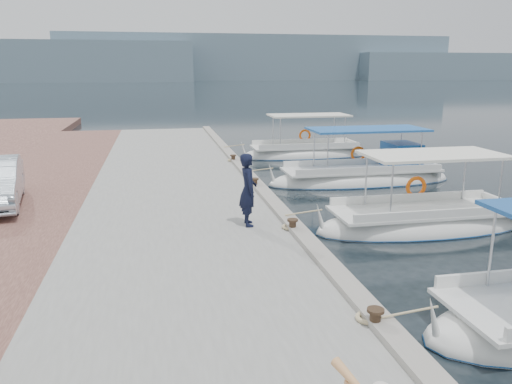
# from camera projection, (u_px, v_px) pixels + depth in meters

# --- Properties ---
(ground) EXTENTS (400.00, 400.00, 0.00)m
(ground) POSITION_uv_depth(u_px,v_px,m) (324.00, 271.00, 11.56)
(ground) COLOR black
(ground) RESTS_ON ground
(concrete_quay) EXTENTS (6.00, 40.00, 0.50)m
(concrete_quay) POSITION_uv_depth(u_px,v_px,m) (182.00, 210.00, 15.69)
(concrete_quay) COLOR gray
(concrete_quay) RESTS_ON ground
(quay_curb) EXTENTS (0.44, 40.00, 0.12)m
(quay_curb) POSITION_uv_depth(u_px,v_px,m) (268.00, 196.00, 16.15)
(quay_curb) COLOR gray
(quay_curb) RESTS_ON concrete_quay
(cobblestone_strip) EXTENTS (4.00, 40.00, 0.50)m
(cobblestone_strip) POSITION_uv_depth(u_px,v_px,m) (11.00, 219.00, 14.74)
(cobblestone_strip) COLOR brown
(cobblestone_strip) RESTS_ON ground
(distant_hills) EXTENTS (330.00, 60.00, 18.00)m
(distant_hills) POSITION_uv_depth(u_px,v_px,m) (235.00, 61.00, 207.18)
(distant_hills) COLOR slate
(distant_hills) RESTS_ON ground
(fishing_caique_c) EXTENTS (6.55, 2.26, 2.83)m
(fishing_caique_c) POSITION_uv_depth(u_px,v_px,m) (422.00, 224.00, 14.60)
(fishing_caique_c) COLOR silver
(fishing_caique_c) RESTS_ON ground
(fishing_caique_d) EXTENTS (7.82, 2.30, 2.83)m
(fishing_caique_d) POSITION_uv_depth(u_px,v_px,m) (363.00, 178.00, 20.54)
(fishing_caique_d) COLOR silver
(fishing_caique_d) RESTS_ON ground
(fishing_caique_e) EXTENTS (6.93, 2.21, 2.83)m
(fishing_caique_e) POSITION_uv_depth(u_px,v_px,m) (305.00, 154.00, 26.60)
(fishing_caique_e) COLOR silver
(fishing_caique_e) RESTS_ON ground
(mooring_bollards) EXTENTS (0.28, 20.28, 0.33)m
(mooring_bollards) POSITION_uv_depth(u_px,v_px,m) (293.00, 224.00, 12.76)
(mooring_bollards) COLOR black
(mooring_bollards) RESTS_ON concrete_quay
(fisherman) EXTENTS (0.47, 0.71, 1.94)m
(fisherman) POSITION_uv_depth(u_px,v_px,m) (248.00, 190.00, 13.10)
(fisherman) COLOR black
(fisherman) RESTS_ON concrete_quay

